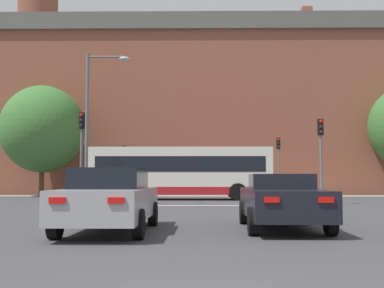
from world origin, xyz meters
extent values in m
cube|color=silver|center=(0.00, 18.60, 0.00)|extent=(8.68, 0.30, 0.01)
cube|color=gray|center=(0.00, 31.07, 0.01)|extent=(69.65, 2.50, 0.01)
cube|color=brown|center=(-0.51, 40.13, 6.58)|extent=(41.65, 13.33, 13.16)
cube|color=#5B5954|center=(-0.51, 40.13, 13.85)|extent=(42.48, 13.86, 1.38)
cube|color=brown|center=(-11.18, 41.15, 15.43)|extent=(0.90, 0.90, 1.79)
cube|color=brown|center=(-3.94, 40.17, 15.43)|extent=(0.90, 0.90, 1.79)
cube|color=brown|center=(2.41, 41.59, 15.43)|extent=(0.90, 0.90, 1.79)
cube|color=brown|center=(9.49, 37.53, 15.43)|extent=(0.90, 0.90, 1.79)
cube|color=brown|center=(16.71, 43.06, 15.43)|extent=(0.90, 0.90, 1.79)
cylinder|color=brown|center=(-15.22, 40.13, 16.69)|extent=(3.65, 3.65, 4.29)
cube|color=#9E9EA3|center=(-2.23, 7.49, 0.68)|extent=(1.86, 4.78, 0.71)
cube|color=black|center=(-2.23, 7.44, 1.27)|extent=(1.58, 2.16, 0.48)
cylinder|color=black|center=(-3.09, 8.97, 0.32)|extent=(0.23, 0.64, 0.64)
cylinder|color=black|center=(-1.35, 8.96, 0.32)|extent=(0.23, 0.64, 0.64)
cylinder|color=black|center=(-3.12, 6.02, 0.32)|extent=(0.23, 0.64, 0.64)
cylinder|color=black|center=(-1.37, 6.00, 0.32)|extent=(0.23, 0.64, 0.64)
cube|color=red|center=(-2.82, 5.09, 0.85)|extent=(0.32, 0.05, 0.12)
cube|color=red|center=(-1.69, 5.08, 0.85)|extent=(0.32, 0.05, 0.12)
cube|color=black|center=(1.98, 8.09, 0.66)|extent=(1.88, 4.50, 0.68)
cube|color=black|center=(1.98, 8.20, 1.19)|extent=(1.56, 1.37, 0.38)
cylinder|color=black|center=(1.15, 9.49, 0.32)|extent=(0.23, 0.64, 0.64)
cylinder|color=black|center=(2.87, 9.46, 0.32)|extent=(0.23, 0.64, 0.64)
cylinder|color=black|center=(1.09, 6.73, 0.32)|extent=(0.23, 0.64, 0.64)
cylinder|color=black|center=(2.81, 6.69, 0.32)|extent=(0.23, 0.64, 0.64)
cube|color=red|center=(1.38, 5.85, 0.83)|extent=(0.32, 0.06, 0.12)
cube|color=red|center=(2.49, 5.83, 0.83)|extent=(0.32, 0.06, 0.12)
cube|color=silver|center=(-1.15, 24.81, 1.73)|extent=(10.71, 2.45, 2.76)
cube|color=#AD191E|center=(-1.15, 24.81, 0.57)|extent=(10.73, 2.47, 0.44)
cube|color=black|center=(-1.15, 24.81, 2.11)|extent=(9.86, 2.48, 0.90)
cylinder|color=black|center=(-4.47, 23.63, 0.50)|extent=(1.00, 0.28, 1.00)
cylinder|color=black|center=(-4.47, 25.99, 0.50)|extent=(1.00, 0.28, 1.00)
cylinder|color=black|center=(2.17, 23.63, 0.50)|extent=(1.00, 0.28, 1.00)
cylinder|color=black|center=(2.17, 25.99, 0.50)|extent=(1.00, 0.28, 1.00)
cylinder|color=slate|center=(5.72, 30.76, 1.71)|extent=(0.12, 0.12, 3.42)
cube|color=black|center=(5.72, 30.76, 3.82)|extent=(0.26, 0.20, 0.80)
sphere|color=red|center=(5.72, 30.63, 4.07)|extent=(0.17, 0.17, 0.17)
sphere|color=black|center=(5.72, 30.63, 3.82)|extent=(0.17, 0.17, 0.17)
sphere|color=black|center=(5.72, 30.63, 3.56)|extent=(0.17, 0.17, 0.17)
cylinder|color=slate|center=(-5.46, 30.33, 1.42)|extent=(0.12, 0.12, 2.83)
cube|color=black|center=(-5.46, 30.33, 3.23)|extent=(0.26, 0.20, 0.80)
sphere|color=red|center=(-5.46, 30.21, 3.49)|extent=(0.17, 0.17, 0.17)
sphere|color=black|center=(-5.46, 30.21, 3.23)|extent=(0.17, 0.17, 0.17)
sphere|color=black|center=(-5.46, 30.21, 2.98)|extent=(0.17, 0.17, 0.17)
cylinder|color=slate|center=(5.86, 19.32, 1.69)|extent=(0.12, 0.12, 3.37)
cube|color=black|center=(5.86, 19.32, 3.77)|extent=(0.26, 0.20, 0.80)
sphere|color=red|center=(5.86, 19.19, 4.03)|extent=(0.17, 0.17, 0.17)
sphere|color=black|center=(5.86, 19.19, 3.77)|extent=(0.17, 0.17, 0.17)
sphere|color=black|center=(5.86, 19.19, 3.52)|extent=(0.17, 0.17, 0.17)
cylinder|color=slate|center=(-5.77, 19.09, 1.84)|extent=(0.12, 0.12, 3.67)
cube|color=black|center=(-5.77, 19.09, 4.07)|extent=(0.26, 0.20, 0.80)
sphere|color=red|center=(-5.77, 18.96, 4.33)|extent=(0.17, 0.17, 0.17)
sphere|color=black|center=(-5.77, 18.96, 4.07)|extent=(0.17, 0.17, 0.17)
sphere|color=black|center=(-5.77, 18.96, 3.82)|extent=(0.17, 0.17, 0.17)
cylinder|color=slate|center=(-5.44, 18.72, 3.64)|extent=(0.16, 0.16, 7.28)
cylinder|color=slate|center=(-4.56, 18.72, 7.13)|extent=(1.77, 0.10, 0.10)
ellipsoid|color=#B2B2B7|center=(-3.67, 18.72, 7.03)|extent=(0.50, 0.36, 0.22)
cylinder|color=brown|center=(-5.02, 31.12, 0.41)|extent=(0.13, 0.13, 0.83)
cylinder|color=brown|center=(-4.90, 31.00, 0.41)|extent=(0.13, 0.13, 0.83)
cube|color=#B21E23|center=(-4.96, 31.06, 1.15)|extent=(0.44, 0.43, 0.65)
sphere|color=tan|center=(-4.96, 31.06, 1.60)|extent=(0.25, 0.25, 0.25)
cylinder|color=black|center=(4.62, 30.99, 0.43)|extent=(0.13, 0.13, 0.87)
cylinder|color=black|center=(4.59, 31.15, 0.43)|extent=(0.13, 0.13, 0.87)
cube|color=olive|center=(4.61, 31.07, 1.21)|extent=(0.30, 0.44, 0.69)
sphere|color=tan|center=(4.61, 31.07, 1.69)|extent=(0.26, 0.26, 0.26)
cylinder|color=#4C3823|center=(-11.35, 30.34, 1.14)|extent=(0.36, 0.36, 2.28)
ellipsoid|color=#3D7033|center=(-11.35, 30.34, 4.83)|extent=(6.00, 6.00, 6.30)
camera|label=1|loc=(-0.14, -4.08, 1.27)|focal=45.00mm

